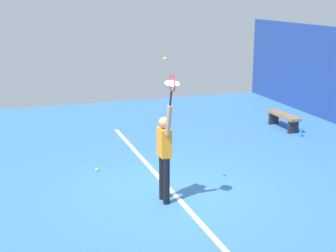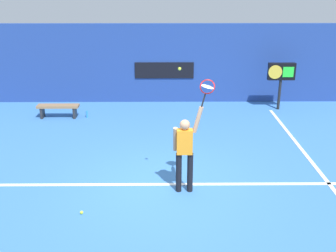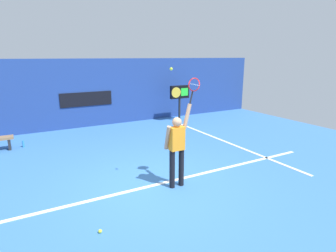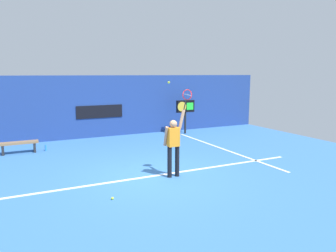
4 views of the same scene
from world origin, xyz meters
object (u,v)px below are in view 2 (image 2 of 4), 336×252
object	(u,v)px
water_bottle	(87,114)
spare_ball	(82,212)
scoreboard_clock	(281,74)
tennis_racket	(207,88)
tennis_ball	(180,69)
court_bench	(58,108)
tennis_player	(185,149)

from	to	relation	value
water_bottle	spare_ball	xyz separation A→B (m)	(0.96, -6.00, -0.09)
scoreboard_clock	spare_ball	distance (m)	9.08
tennis_racket	water_bottle	xyz separation A→B (m)	(-3.51, 5.07, -2.25)
scoreboard_clock	tennis_ball	bearing A→B (deg)	-122.85
tennis_ball	court_bench	size ratio (longest dim) A/B	0.05
tennis_player	court_bench	world-z (taller)	tennis_player
spare_ball	tennis_ball	bearing A→B (deg)	26.29
court_bench	tennis_ball	bearing A→B (deg)	-52.06
tennis_player	tennis_ball	xyz separation A→B (m)	(-0.13, 0.06, 1.75)
court_bench	water_bottle	distance (m)	0.98
scoreboard_clock	spare_ball	size ratio (longest dim) A/B	24.83
scoreboard_clock	spare_ball	xyz separation A→B (m)	(-5.79, -6.87, -1.28)
tennis_player	water_bottle	world-z (taller)	tennis_player
tennis_ball	spare_ball	world-z (taller)	tennis_ball
tennis_racket	spare_ball	xyz separation A→B (m)	(-2.55, -0.92, -2.34)
tennis_player	spare_ball	world-z (taller)	tennis_player
water_bottle	court_bench	bearing A→B (deg)	-180.00
tennis_player	water_bottle	xyz separation A→B (m)	(-3.08, 5.07, -0.89)
tennis_ball	scoreboard_clock	world-z (taller)	tennis_ball
scoreboard_clock	water_bottle	bearing A→B (deg)	-172.65
tennis_racket	scoreboard_clock	xyz separation A→B (m)	(3.24, 5.94, -1.06)
tennis_player	tennis_ball	bearing A→B (deg)	156.02
tennis_ball	spare_ball	xyz separation A→B (m)	(-1.99, -0.98, -2.73)
tennis_player	tennis_ball	size ratio (longest dim) A/B	29.17
tennis_player	spare_ball	size ratio (longest dim) A/B	29.17
tennis_ball	scoreboard_clock	size ratio (longest dim) A/B	0.04
scoreboard_clock	court_bench	world-z (taller)	scoreboard_clock
spare_ball	tennis_racket	bearing A→B (deg)	19.90
court_bench	tennis_player	bearing A→B (deg)	-51.48
tennis_ball	scoreboard_clock	xyz separation A→B (m)	(3.80, 5.88, -1.45)
tennis_player	spare_ball	bearing A→B (deg)	-156.33
tennis_ball	spare_ball	bearing A→B (deg)	-153.71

